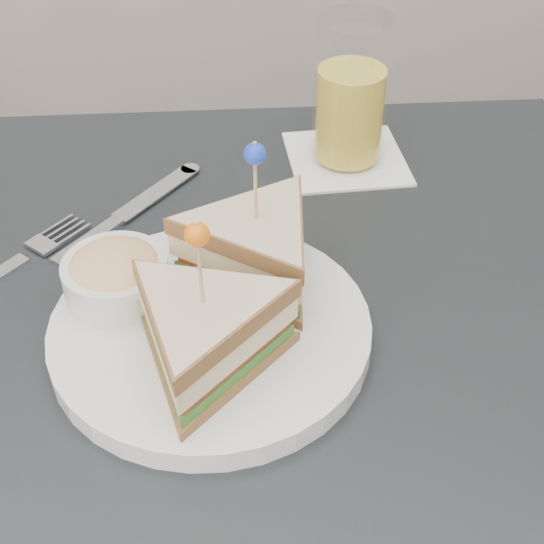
# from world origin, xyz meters

# --- Properties ---
(table) EXTENTS (0.80, 0.80, 0.75)m
(table) POSITION_xyz_m (0.00, 0.00, 0.67)
(table) COLOR black
(table) RESTS_ON ground
(plate_meal) EXTENTS (0.34, 0.34, 0.17)m
(plate_meal) POSITION_xyz_m (-0.04, -0.01, 0.80)
(plate_meal) COLOR white
(plate_meal) RESTS_ON table
(cutlery_fork) EXTENTS (0.16, 0.18, 0.01)m
(cutlery_fork) POSITION_xyz_m (-0.24, 0.09, 0.75)
(cutlery_fork) COLOR white
(cutlery_fork) RESTS_ON table
(cutlery_knife) EXTENTS (0.15, 0.18, 0.01)m
(cutlery_knife) POSITION_xyz_m (-0.14, 0.17, 0.75)
(cutlery_knife) COLOR silver
(cutlery_knife) RESTS_ON table
(drink_set) EXTENTS (0.14, 0.14, 0.17)m
(drink_set) POSITION_xyz_m (0.12, 0.27, 0.83)
(drink_set) COLOR white
(drink_set) RESTS_ON table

